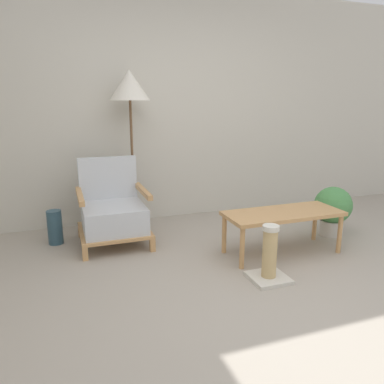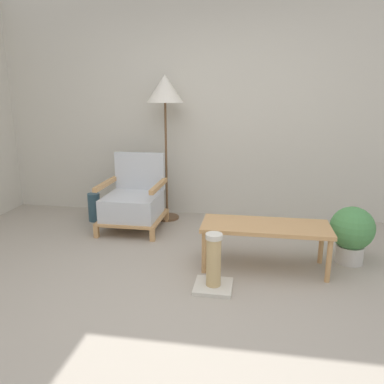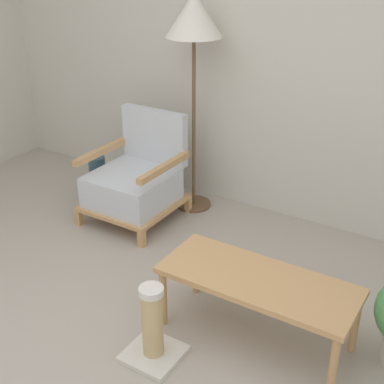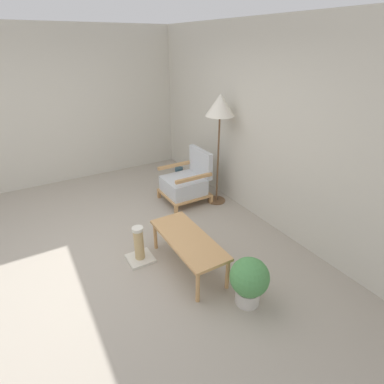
% 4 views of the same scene
% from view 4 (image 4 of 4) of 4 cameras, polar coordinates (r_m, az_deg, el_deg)
% --- Properties ---
extents(ground_plane, '(14.00, 14.00, 0.00)m').
position_cam_4_polar(ground_plane, '(3.94, -16.09, -12.16)').
color(ground_plane, '#A89E8E').
extents(wall_back, '(8.00, 0.06, 2.70)m').
position_cam_4_polar(wall_back, '(4.36, 12.82, 12.04)').
color(wall_back, beige).
rests_on(wall_back, ground_plane).
extents(wall_left, '(0.06, 8.00, 2.70)m').
position_cam_4_polar(wall_left, '(6.01, -20.52, 15.01)').
color(wall_left, beige).
rests_on(wall_left, ground_plane).
extents(armchair, '(0.68, 0.70, 0.85)m').
position_cam_4_polar(armchair, '(4.95, -1.11, 1.89)').
color(armchair, tan).
rests_on(armchair, ground_plane).
extents(floor_lamp, '(0.44, 0.44, 1.74)m').
position_cam_4_polar(floor_lamp, '(4.55, 5.36, 15.33)').
color(floor_lamp, brown).
rests_on(floor_lamp, ground_plane).
extents(coffee_table, '(1.12, 0.45, 0.41)m').
position_cam_4_polar(coffee_table, '(3.47, -0.76, -9.34)').
color(coffee_table, tan).
rests_on(coffee_table, ground_plane).
extents(vase, '(0.15, 0.15, 0.35)m').
position_cam_4_polar(vase, '(5.54, -2.46, 2.94)').
color(vase, '#2D4C5B').
rests_on(vase, ground_plane).
extents(potted_plant, '(0.40, 0.40, 0.53)m').
position_cam_4_polar(potted_plant, '(3.14, 10.84, -16.10)').
color(potted_plant, beige).
rests_on(potted_plant, ground_plane).
extents(scratching_post, '(0.30, 0.30, 0.47)m').
position_cam_4_polar(scratching_post, '(3.74, -10.01, -10.38)').
color(scratching_post, beige).
rests_on(scratching_post, ground_plane).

